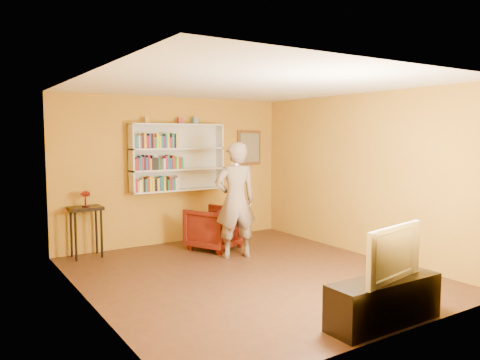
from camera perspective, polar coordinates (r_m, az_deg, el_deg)
name	(u,v)px	position (r m, az deg, el deg)	size (l,w,h in m)	color
room_shell	(249,205)	(6.66, 1.13, -3.05)	(5.30, 5.80, 2.88)	#432715
bookshelf	(176,158)	(8.70, -7.76, 2.73)	(1.80, 0.29, 1.23)	silver
books_row_lower	(156,184)	(8.46, -10.18, -0.53)	(0.83, 0.19, 0.27)	#AA1A39
books_row_middle	(158,163)	(8.45, -9.94, 2.02)	(0.91, 0.19, 0.27)	maroon
books_row_upper	(155,142)	(8.42, -10.29, 4.64)	(0.80, 0.19, 0.27)	#246B85
ornament_left	(147,120)	(8.41, -11.31, 7.13)	(0.07, 0.07, 0.10)	gold
ornament_centre	(180,121)	(8.67, -7.32, 7.19)	(0.08, 0.08, 0.11)	#9D343D
ornament_right	(195,121)	(8.80, -5.52, 7.22)	(0.09, 0.09, 0.12)	slate
framed_painting	(249,148)	(9.56, 1.12, 3.96)	(0.55, 0.05, 0.70)	brown
console_table	(86,215)	(8.07, -18.28, -4.12)	(0.51, 0.39, 0.84)	black
ruby_lustre	(85,195)	(8.02, -18.35, -1.79)	(0.16, 0.15, 0.26)	maroon
armchair	(214,228)	(8.29, -3.15, -5.86)	(0.80, 0.82, 0.75)	#460905
person	(236,200)	(7.62, -0.55, -2.50)	(0.69, 0.45, 1.89)	#7E6B5C
game_remote	(234,164)	(7.13, -0.73, 1.94)	(0.04, 0.15, 0.04)	white
tv_cabinet	(384,301)	(5.35, 17.14, -13.96)	(1.38, 0.41, 0.49)	black
television	(385,252)	(5.20, 17.31, -8.37)	(1.01, 0.13, 0.58)	black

